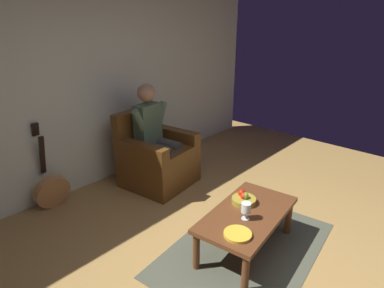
{
  "coord_description": "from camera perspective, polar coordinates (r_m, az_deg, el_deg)",
  "views": [
    {
      "loc": [
        1.93,
        0.74,
        2.01
      ],
      "look_at": [
        -0.44,
        -1.42,
        0.75
      ],
      "focal_mm": 30.51,
      "sensor_mm": 36.0,
      "label": 1
    }
  ],
  "objects": [
    {
      "name": "rug",
      "position": [
        3.21,
        9.22,
        -17.57
      ],
      "size": [
        1.85,
        1.35,
        0.01
      ],
      "primitive_type": "cube",
      "rotation": [
        0.0,
        0.0,
        0.12
      ],
      "color": "#494B3C",
      "rests_on": "ground"
    },
    {
      "name": "wall_back",
      "position": [
        4.05,
        -19.11,
        11.44
      ],
      "size": [
        6.12,
        0.06,
        2.77
      ],
      "primitive_type": "cube",
      "color": "silver",
      "rests_on": "ground"
    },
    {
      "name": "guitar",
      "position": [
        3.97,
        -23.36,
        -7.18
      ],
      "size": [
        0.39,
        0.28,
        0.97
      ],
      "color": "#B57C48",
      "rests_on": "ground"
    },
    {
      "name": "fruit_bowl",
      "position": [
        3.1,
        9.03,
        -9.44
      ],
      "size": [
        0.22,
        0.22,
        0.11
      ],
      "color": "olive",
      "rests_on": "coffee_table"
    },
    {
      "name": "coffee_table",
      "position": [
        3.01,
        9.6,
        -12.6
      ],
      "size": [
        1.08,
        0.67,
        0.4
      ],
      "rotation": [
        0.0,
        0.0,
        0.12
      ],
      "color": "brown",
      "rests_on": "ground"
    },
    {
      "name": "decorative_dish",
      "position": [
        2.69,
        7.99,
        -15.34
      ],
      "size": [
        0.22,
        0.22,
        0.02
      ],
      "primitive_type": "cylinder",
      "color": "gold",
      "rests_on": "coffee_table"
    },
    {
      "name": "armchair",
      "position": [
        4.15,
        -6.26,
        -2.55
      ],
      "size": [
        0.87,
        0.86,
        0.94
      ],
      "rotation": [
        0.0,
        0.0,
        0.13
      ],
      "color": "#593615",
      "rests_on": "ground"
    },
    {
      "name": "wine_glass_near",
      "position": [
        2.84,
        9.43,
        -11.08
      ],
      "size": [
        0.08,
        0.08,
        0.15
      ],
      "color": "silver",
      "rests_on": "coffee_table"
    },
    {
      "name": "person_seated",
      "position": [
        4.02,
        -6.44,
        2.04
      ],
      "size": [
        0.61,
        0.59,
        1.27
      ],
      "rotation": [
        0.0,
        0.0,
        0.13
      ],
      "color": "#4F684B",
      "rests_on": "ground"
    }
  ]
}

